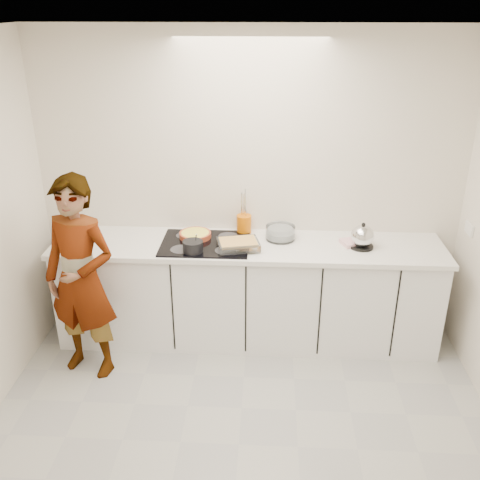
# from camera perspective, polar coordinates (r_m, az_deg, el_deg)

# --- Properties ---
(floor) EXTENTS (3.60, 3.20, 0.00)m
(floor) POSITION_cam_1_polar(r_m,az_deg,el_deg) (3.88, -0.13, -20.98)
(floor) COLOR #ACACA5
(floor) RESTS_ON ground
(ceiling) EXTENTS (3.60, 3.20, 0.00)m
(ceiling) POSITION_cam_1_polar(r_m,az_deg,el_deg) (2.74, -0.19, 21.00)
(ceiling) COLOR white
(ceiling) RESTS_ON wall_back
(wall_back) EXTENTS (3.60, 0.00, 2.60)m
(wall_back) POSITION_cam_1_polar(r_m,az_deg,el_deg) (4.57, 1.01, 5.69)
(wall_back) COLOR beige
(wall_back) RESTS_ON ground
(base_cabinets) EXTENTS (3.20, 0.58, 0.87)m
(base_cabinets) POSITION_cam_1_polar(r_m,az_deg,el_deg) (4.63, 0.78, -5.79)
(base_cabinets) COLOR white
(base_cabinets) RESTS_ON floor
(countertop) EXTENTS (3.24, 0.64, 0.04)m
(countertop) POSITION_cam_1_polar(r_m,az_deg,el_deg) (4.42, 0.81, -0.68)
(countertop) COLOR white
(countertop) RESTS_ON base_cabinets
(hob) EXTENTS (0.72, 0.54, 0.01)m
(hob) POSITION_cam_1_polar(r_m,az_deg,el_deg) (4.42, -3.73, -0.36)
(hob) COLOR black
(hob) RESTS_ON countertop
(tart_dish) EXTENTS (0.29, 0.29, 0.04)m
(tart_dish) POSITION_cam_1_polar(r_m,az_deg,el_deg) (4.52, -4.80, 0.58)
(tart_dish) COLOR #AC4225
(tart_dish) RESTS_ON hob
(saucepan) EXTENTS (0.19, 0.19, 0.15)m
(saucepan) POSITION_cam_1_polar(r_m,az_deg,el_deg) (4.25, -5.04, -0.68)
(saucepan) COLOR black
(saucepan) RESTS_ON hob
(baking_dish) EXTENTS (0.37, 0.31, 0.06)m
(baking_dish) POSITION_cam_1_polar(r_m,az_deg,el_deg) (4.30, -0.19, -0.42)
(baking_dish) COLOR silver
(baking_dish) RESTS_ON hob
(mixing_bowl) EXTENTS (0.30, 0.30, 0.11)m
(mixing_bowl) POSITION_cam_1_polar(r_m,az_deg,el_deg) (4.50, 4.33, 0.73)
(mixing_bowl) COLOR silver
(mixing_bowl) RESTS_ON countertop
(tea_towel) EXTENTS (0.25, 0.22, 0.03)m
(tea_towel) POSITION_cam_1_polar(r_m,az_deg,el_deg) (4.51, 12.11, -0.24)
(tea_towel) COLOR white
(tea_towel) RESTS_ON countertop
(kettle) EXTENTS (0.22, 0.22, 0.22)m
(kettle) POSITION_cam_1_polar(r_m,az_deg,el_deg) (4.43, 12.91, 0.30)
(kettle) COLOR black
(kettle) RESTS_ON countertop
(utensil_crock) EXTENTS (0.16, 0.16, 0.16)m
(utensil_crock) POSITION_cam_1_polar(r_m,az_deg,el_deg) (4.61, 0.43, 1.72)
(utensil_crock) COLOR #D66504
(utensil_crock) RESTS_ON countertop
(cook) EXTENTS (0.68, 0.53, 1.63)m
(cook) POSITION_cam_1_polar(r_m,az_deg,el_deg) (4.24, -16.60, -4.03)
(cook) COLOR white
(cook) RESTS_ON floor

